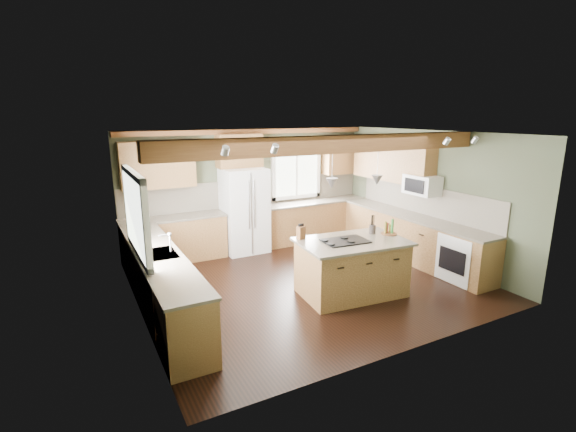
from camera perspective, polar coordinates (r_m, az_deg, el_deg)
floor at (r=7.51m, az=2.57°, el=-8.99°), size 5.60×5.60×0.00m
ceiling at (r=6.93m, az=2.80°, el=11.24°), size 5.60×5.60×0.00m
wall_back at (r=9.30m, az=-5.21°, el=3.81°), size 5.60×0.00×5.60m
wall_left at (r=6.21m, az=-20.18°, el=-2.09°), size 0.00×5.00×5.00m
wall_right at (r=8.84m, az=18.51°, el=2.62°), size 0.00×5.00×5.00m
ceiling_beam at (r=6.29m, az=6.38°, el=9.73°), size 5.55×0.26×0.26m
soffit_trim at (r=9.07m, az=-5.13°, el=11.44°), size 5.55×0.20×0.10m
backsplash_back at (r=9.30m, az=-5.16°, el=3.25°), size 5.58×0.03×0.58m
backsplash_right at (r=8.88m, az=18.17°, el=2.10°), size 0.03×3.70×0.58m
base_cab_back_left at (r=8.69m, az=-15.24°, el=-3.18°), size 2.02×0.60×0.88m
counter_back_left at (r=8.57m, az=-15.44°, el=-0.24°), size 2.06×0.64×0.04m
base_cab_back_right at (r=9.89m, az=3.56°, el=-0.65°), size 2.62×0.60×0.88m
counter_back_right at (r=9.78m, az=3.60°, el=1.96°), size 2.66×0.64×0.04m
base_cab_left at (r=6.57m, az=-17.01°, el=-8.91°), size 0.60×3.70×0.88m
counter_left at (r=6.41m, az=-17.30°, el=-5.11°), size 0.64×3.74×0.04m
base_cab_right at (r=8.86m, az=16.51°, el=-2.94°), size 0.60×3.70×0.88m
counter_right at (r=8.75m, az=16.71°, el=-0.05°), size 0.64×3.74×0.04m
upper_cab_back_left at (r=8.47m, az=-17.41°, el=6.70°), size 1.40×0.35×0.90m
upper_cab_over_fridge at (r=8.92m, az=-6.68°, el=8.85°), size 0.96×0.35×0.70m
upper_cab_right at (r=9.26m, az=14.03°, el=7.48°), size 0.35×2.20×0.90m
upper_cab_back_corner at (r=10.17m, az=7.25°, el=8.31°), size 0.90×0.35×0.90m
window_left at (r=6.20m, az=-20.26°, el=0.27°), size 0.04×1.60×1.05m
window_back at (r=9.74m, az=1.08°, el=5.81°), size 1.10×0.04×1.00m
sink at (r=6.41m, az=-17.30°, el=-5.07°), size 0.50×0.65×0.03m
faucet at (r=6.40m, az=-15.81°, el=-3.63°), size 0.02×0.02×0.28m
dishwasher at (r=5.42m, az=-14.08°, el=-13.90°), size 0.60×0.60×0.84m
oven at (r=8.04m, az=22.92°, el=-5.28°), size 0.60×0.72×0.84m
microwave at (r=8.61m, az=17.86°, el=4.07°), size 0.40×0.70×0.38m
pendant_left at (r=6.39m, az=6.01°, el=4.47°), size 0.18×0.18×0.16m
pendant_right at (r=6.81m, az=12.06°, el=4.82°), size 0.18×0.18×0.16m
refrigerator at (r=8.92m, az=-5.97°, el=0.74°), size 0.90×0.74×1.80m
island at (r=6.97m, az=8.68°, el=-7.11°), size 1.72×1.14×0.88m
island_top at (r=6.82m, az=8.82°, el=-3.50°), size 1.83×1.26×0.04m
cooktop at (r=6.74m, az=7.84°, el=-3.40°), size 0.75×0.53×0.02m
knife_block at (r=6.80m, az=1.79°, el=-2.29°), size 0.15×0.12×0.21m
utensil_crock at (r=7.24m, az=11.46°, el=-1.80°), size 0.13×0.13×0.15m
bottle_tray at (r=7.26m, az=13.69°, el=-1.49°), size 0.30×0.30×0.25m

